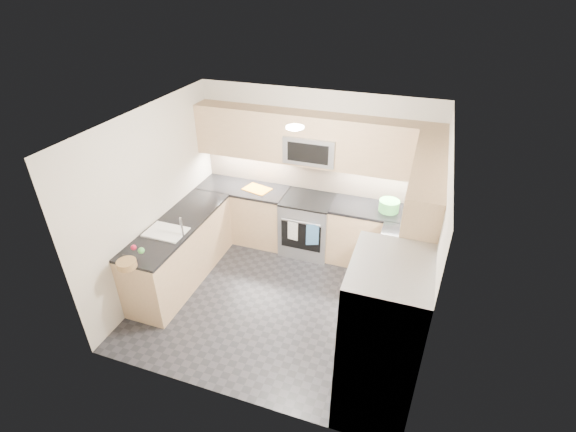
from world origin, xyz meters
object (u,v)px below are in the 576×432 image
Objects in this scene: refrigerator at (380,341)px; utensil_bowl at (389,206)px; gas_range at (307,225)px; cutting_board at (257,189)px; microwave at (312,148)px; fruit_basket at (127,264)px.

utensil_bowl is (-0.25, 2.44, 0.12)m from refrigerator.
cutting_board is at bearing 178.87° from gas_range.
microwave reaches higher than gas_range.
refrigerator is 2.97m from fruit_basket.
microwave is at bearing 58.09° from fruit_basket.
utensil_bowl is at bearing -5.04° from microwave.
microwave is at bearing 119.62° from refrigerator.
microwave is (0.00, 0.12, 1.24)m from gas_range.
refrigerator is at bearing -2.32° from fruit_basket.
utensil_bowl is 1.26× the size of fruit_basket.
fruit_basket is at bearing -121.91° from microwave.
refrigerator is 4.43× the size of cutting_board.
cutting_board is at bearing 133.20° from refrigerator.
fruit_basket is at bearing -123.28° from gas_range.
cutting_board is at bearing 73.90° from fruit_basket.
gas_range is at bearing 56.72° from fruit_basket.
cutting_board is (-0.84, -0.11, -0.75)m from microwave.
gas_range is 1.20× the size of microwave.
gas_range is 0.51× the size of refrigerator.
utensil_bowl is 2.05m from cutting_board.
microwave reaches higher than cutting_board.
utensil_bowl is at bearing 0.06° from cutting_board.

